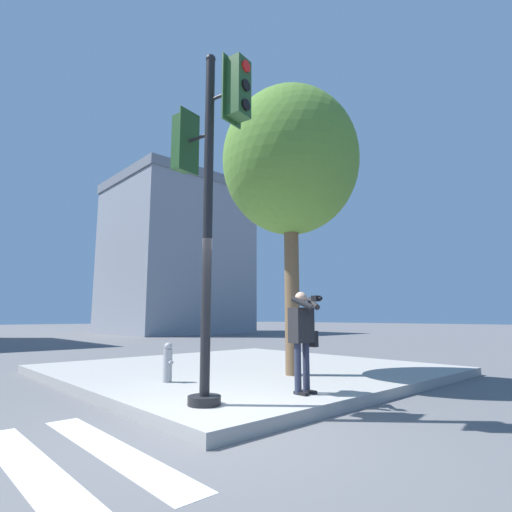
% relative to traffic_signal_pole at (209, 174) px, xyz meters
% --- Properties ---
extents(ground_plane, '(160.00, 160.00, 0.00)m').
position_rel_traffic_signal_pole_xyz_m(ground_plane, '(-0.26, -0.61, -3.49)').
color(ground_plane, '#5B5B5E').
extents(sidewalk_corner, '(8.00, 8.00, 0.18)m').
position_rel_traffic_signal_pole_xyz_m(sidewalk_corner, '(3.24, 2.89, -3.40)').
color(sidewalk_corner, '#9E9B96').
rests_on(sidewalk_corner, ground_plane).
extents(traffic_signal_pole, '(0.59, 1.43, 5.26)m').
position_rel_traffic_signal_pole_xyz_m(traffic_signal_pole, '(0.00, 0.00, 0.00)').
color(traffic_signal_pole, black).
rests_on(traffic_signal_pole, sidewalk_corner).
extents(person_photographer, '(0.58, 0.54, 1.60)m').
position_rel_traffic_signal_pole_xyz_m(person_photographer, '(1.62, -0.39, -2.36)').
color(person_photographer, black).
rests_on(person_photographer, sidewalk_corner).
extents(street_tree, '(3.03, 3.03, 6.33)m').
position_rel_traffic_signal_pole_xyz_m(street_tree, '(3.01, 1.08, 1.32)').
color(street_tree, brown).
rests_on(street_tree, sidewalk_corner).
extents(fire_hydrant, '(0.17, 0.23, 0.72)m').
position_rel_traffic_signal_pole_xyz_m(fire_hydrant, '(0.62, 2.05, -2.95)').
color(fire_hydrant, '#99999E').
rests_on(fire_hydrant, sidewalk_corner).
extents(building_right, '(10.56, 10.03, 13.18)m').
position_rel_traffic_signal_pole_xyz_m(building_right, '(14.95, 25.62, 3.12)').
color(building_right, gray).
rests_on(building_right, ground_plane).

